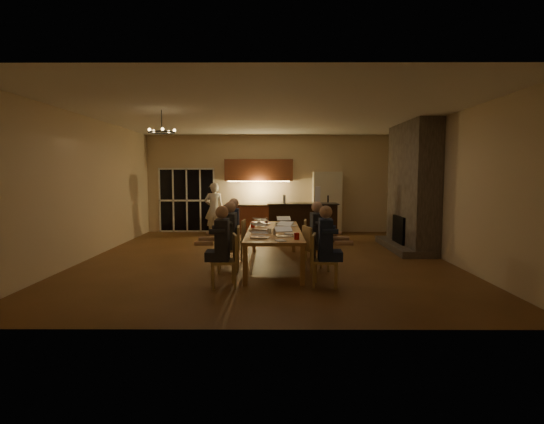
{
  "coord_description": "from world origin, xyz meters",
  "views": [
    {
      "loc": [
        0.19,
        -9.56,
        1.89
      ],
      "look_at": [
        0.15,
        0.3,
        1.03
      ],
      "focal_mm": 28.0,
      "sensor_mm": 36.0,
      "label": 1
    }
  ],
  "objects_px": {
    "dining_table": "(274,248)",
    "bar_island": "(302,222)",
    "chair_right_mid": "(316,249)",
    "bar_bottle": "(284,199)",
    "mug_back": "(259,224)",
    "plate_far": "(292,225)",
    "person_left_far": "(234,229)",
    "laptop_b": "(285,230)",
    "refrigerator": "(327,203)",
    "standing_person": "(214,209)",
    "redcup_mid": "(253,225)",
    "plate_left": "(259,236)",
    "chair_left_far": "(235,240)",
    "person_left_mid": "(231,236)",
    "chandelier": "(162,132)",
    "laptop_f": "(284,219)",
    "chair_left_mid": "(228,249)",
    "person_right_mid": "(317,236)",
    "laptop_d": "(283,225)",
    "mug_mid": "(277,225)",
    "person_right_near": "(325,246)",
    "laptop_e": "(263,219)",
    "plate_near": "(290,234)",
    "laptop_a": "(260,232)",
    "person_left_near": "(222,246)",
    "redcup_near": "(297,236)",
    "chair_left_near": "(223,261)",
    "chair_right_near": "(325,260)",
    "can_cola": "(266,220)",
    "laptop_c": "(261,224)",
    "chair_right_far": "(314,240)",
    "mug_front": "(269,231)",
    "can_silver": "(275,232)"
  },
  "relations": [
    {
      "from": "mug_front",
      "to": "plate_left",
      "type": "xyz_separation_m",
      "value": [
        -0.19,
        -0.45,
        -0.04
      ]
    },
    {
      "from": "plate_left",
      "to": "laptop_e",
      "type": "bearing_deg",
      "value": 89.5
    },
    {
      "from": "person_left_far",
      "to": "laptop_b",
      "type": "distance_m",
      "value": 1.87
    },
    {
      "from": "redcup_mid",
      "to": "plate_left",
      "type": "bearing_deg",
      "value": -82.36
    },
    {
      "from": "person_right_mid",
      "to": "plate_left",
      "type": "distance_m",
      "value": 1.21
    },
    {
      "from": "laptop_a",
      "to": "mug_mid",
      "type": "height_order",
      "value": "laptop_a"
    },
    {
      "from": "person_left_mid",
      "to": "bar_bottle",
      "type": "bearing_deg",
      "value": 166.0
    },
    {
      "from": "laptop_a",
      "to": "redcup_near",
      "type": "distance_m",
      "value": 0.7
    },
    {
      "from": "laptop_d",
      "to": "redcup_mid",
      "type": "xyz_separation_m",
      "value": [
        -0.66,
        0.43,
        -0.05
      ]
    },
    {
      "from": "person_right_mid",
      "to": "mug_back",
      "type": "relative_size",
      "value": 13.8
    },
    {
      "from": "person_right_near",
      "to": "laptop_e",
      "type": "bearing_deg",
      "value": 25.86
    },
    {
      "from": "chair_right_mid",
      "to": "standing_person",
      "type": "distance_m",
      "value": 5.7
    },
    {
      "from": "refrigerator",
      "to": "person_left_near",
      "type": "xyz_separation_m",
      "value": [
        -2.59,
        -6.6,
        -0.31
      ]
    },
    {
      "from": "chair_left_near",
      "to": "plate_far",
      "type": "relative_size",
      "value": 3.43
    },
    {
      "from": "plate_left",
      "to": "plate_near",
      "type": "bearing_deg",
      "value": 28.75
    },
    {
      "from": "chandelier",
      "to": "laptop_d",
      "type": "height_order",
      "value": "chandelier"
    },
    {
      "from": "dining_table",
      "to": "bar_island",
      "type": "distance_m",
      "value": 3.6
    },
    {
      "from": "mug_back",
      "to": "plate_far",
      "type": "relative_size",
      "value": 0.38
    },
    {
      "from": "chair_left_near",
      "to": "chair_right_far",
      "type": "bearing_deg",
      "value": 131.83
    },
    {
      "from": "chair_right_near",
      "to": "person_left_far",
      "type": "xyz_separation_m",
      "value": [
        -1.77,
        2.23,
        0.24
      ]
    },
    {
      "from": "person_right_near",
      "to": "laptop_f",
      "type": "bearing_deg",
      "value": 16.08
    },
    {
      "from": "chair_right_mid",
      "to": "bar_bottle",
      "type": "xyz_separation_m",
      "value": [
        -0.54,
        3.97,
        0.76
      ]
    },
    {
      "from": "person_left_near",
      "to": "person_right_mid",
      "type": "height_order",
      "value": "same"
    },
    {
      "from": "chair_left_mid",
      "to": "person_right_mid",
      "type": "bearing_deg",
      "value": 88.34
    },
    {
      "from": "person_left_far",
      "to": "chair_right_near",
      "type": "bearing_deg",
      "value": 36.58
    },
    {
      "from": "laptop_c",
      "to": "plate_far",
      "type": "distance_m",
      "value": 0.94
    },
    {
      "from": "person_left_near",
      "to": "can_silver",
      "type": "xyz_separation_m",
      "value": [
        0.89,
        0.96,
        0.12
      ]
    },
    {
      "from": "bar_island",
      "to": "plate_left",
      "type": "height_order",
      "value": "bar_island"
    },
    {
      "from": "mug_front",
      "to": "can_cola",
      "type": "distance_m",
      "value": 1.87
    },
    {
      "from": "laptop_d",
      "to": "mug_mid",
      "type": "height_order",
      "value": "laptop_d"
    },
    {
      "from": "chair_left_near",
      "to": "redcup_near",
      "type": "relative_size",
      "value": 7.42
    },
    {
      "from": "chair_left_far",
      "to": "person_left_far",
      "type": "bearing_deg",
      "value": -0.43
    },
    {
      "from": "chair_right_near",
      "to": "laptop_f",
      "type": "xyz_separation_m",
      "value": [
        -0.64,
        2.73,
        0.42
      ]
    },
    {
      "from": "standing_person",
      "to": "bar_island",
      "type": "bearing_deg",
      "value": 151.44
    },
    {
      "from": "chair_left_far",
      "to": "plate_left",
      "type": "bearing_deg",
      "value": 25.34
    },
    {
      "from": "person_left_mid",
      "to": "redcup_near",
      "type": "xyz_separation_m",
      "value": [
        1.26,
        -0.78,
        0.12
      ]
    },
    {
      "from": "chair_left_far",
      "to": "mug_front",
      "type": "distance_m",
      "value": 1.44
    },
    {
      "from": "laptop_e",
      "to": "mug_back",
      "type": "height_order",
      "value": "laptop_e"
    },
    {
      "from": "refrigerator",
      "to": "standing_person",
      "type": "bearing_deg",
      "value": -173.06
    },
    {
      "from": "person_left_near",
      "to": "laptop_c",
      "type": "xyz_separation_m",
      "value": [
        0.59,
        1.75,
        0.17
      ]
    },
    {
      "from": "chair_left_mid",
      "to": "redcup_mid",
      "type": "xyz_separation_m",
      "value": [
        0.43,
        0.96,
        0.37
      ]
    },
    {
      "from": "chair_left_near",
      "to": "plate_left",
      "type": "height_order",
      "value": "chair_left_near"
    },
    {
      "from": "chair_right_far",
      "to": "person_left_near",
      "type": "xyz_separation_m",
      "value": [
        -1.78,
        -2.29,
        0.24
      ]
    },
    {
      "from": "chandelier",
      "to": "laptop_f",
      "type": "height_order",
      "value": "chandelier"
    },
    {
      "from": "laptop_d",
      "to": "dining_table",
      "type": "bearing_deg",
      "value": -150.19
    },
    {
      "from": "standing_person",
      "to": "mug_front",
      "type": "xyz_separation_m",
      "value": [
        1.79,
        -4.99,
        -0.03
      ]
    },
    {
      "from": "plate_near",
      "to": "laptop_a",
      "type": "bearing_deg",
      "value": -140.28
    },
    {
      "from": "plate_left",
      "to": "standing_person",
      "type": "bearing_deg",
      "value": 106.39
    },
    {
      "from": "mug_front",
      "to": "plate_near",
      "type": "xyz_separation_m",
      "value": [
        0.41,
        -0.13,
        -0.04
      ]
    },
    {
      "from": "person_right_near",
      "to": "can_cola",
      "type": "xyz_separation_m",
      "value": [
        -1.06,
        3.01,
        0.12
      ]
    }
  ]
}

